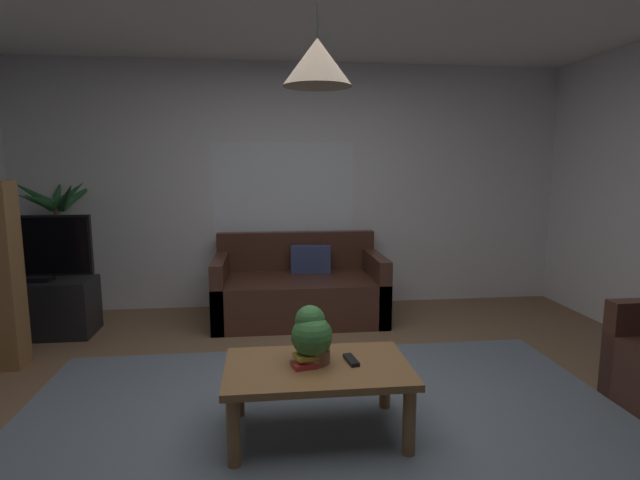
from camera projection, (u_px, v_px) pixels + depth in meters
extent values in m
cube|color=brown|center=(326.00, 425.00, 2.93)|extent=(5.75, 5.12, 0.02)
cube|color=slate|center=(330.00, 441.00, 2.73)|extent=(3.73, 2.82, 0.01)
cube|color=silver|center=(295.00, 187.00, 5.28)|extent=(5.87, 0.06, 2.56)
cube|color=white|center=(284.00, 193.00, 5.24)|extent=(1.49, 0.01, 1.06)
cube|color=#47281E|center=(299.00, 299.00, 4.87)|extent=(1.63, 0.90, 0.42)
cube|color=#47281E|center=(296.00, 251.00, 5.19)|extent=(1.63, 0.12, 0.40)
cube|color=#47281E|center=(221.00, 290.00, 4.77)|extent=(0.12, 0.90, 0.64)
cube|color=#47281E|center=(375.00, 286.00, 4.94)|extent=(0.12, 0.90, 0.64)
cube|color=navy|center=(311.00, 259.00, 5.04)|extent=(0.41, 0.17, 0.28)
cube|color=olive|center=(318.00, 368.00, 2.76)|extent=(1.03, 0.64, 0.04)
cylinder|color=olive|center=(233.00, 432.00, 2.48)|extent=(0.07, 0.07, 0.37)
cylinder|color=olive|center=(409.00, 421.00, 2.58)|extent=(0.07, 0.07, 0.37)
cylinder|color=olive|center=(238.00, 387.00, 2.99)|extent=(0.07, 0.07, 0.37)
cylinder|color=olive|center=(385.00, 379.00, 3.09)|extent=(0.07, 0.07, 0.37)
cube|color=#B22D2D|center=(304.00, 364.00, 2.73)|extent=(0.15, 0.14, 0.03)
cube|color=#99663F|center=(306.00, 359.00, 2.74)|extent=(0.17, 0.12, 0.02)
cube|color=gold|center=(306.00, 356.00, 2.73)|extent=(0.14, 0.14, 0.02)
cube|color=black|center=(351.00, 360.00, 2.79)|extent=(0.07, 0.17, 0.02)
cylinder|color=brown|center=(314.00, 355.00, 2.79)|extent=(0.18, 0.18, 0.08)
sphere|color=#3D7F3D|center=(312.00, 336.00, 2.75)|extent=(0.23, 0.23, 0.23)
sphere|color=#3D7F3D|center=(311.00, 331.00, 2.76)|extent=(0.16, 0.16, 0.16)
sphere|color=#3D7F3D|center=(310.00, 320.00, 2.76)|extent=(0.17, 0.17, 0.17)
cube|color=black|center=(41.00, 308.00, 4.40)|extent=(0.90, 0.44, 0.50)
cube|color=black|center=(35.00, 246.00, 4.30)|extent=(0.94, 0.05, 0.53)
cube|color=black|center=(33.00, 246.00, 4.27)|extent=(0.90, 0.00, 0.49)
cube|color=black|center=(38.00, 279.00, 4.34)|extent=(0.24, 0.16, 0.04)
cylinder|color=beige|center=(64.00, 303.00, 4.93)|extent=(0.32, 0.32, 0.30)
cylinder|color=brown|center=(60.00, 247.00, 4.84)|extent=(0.05, 0.05, 0.82)
cone|color=#235B2D|center=(70.00, 194.00, 4.76)|extent=(0.36, 0.14, 0.31)
cone|color=#235B2D|center=(81.00, 194.00, 4.96)|extent=(0.38, 0.47, 0.37)
cone|color=#235B2D|center=(58.00, 192.00, 4.91)|extent=(0.16, 0.36, 0.33)
cone|color=#235B2D|center=(33.00, 194.00, 4.80)|extent=(0.51, 0.25, 0.33)
cone|color=#235B2D|center=(36.00, 201.00, 4.67)|extent=(0.34, 0.31, 0.25)
cone|color=#235B2D|center=(38.00, 201.00, 4.58)|extent=(0.21, 0.43, 0.27)
cone|color=#235B2D|center=(67.00, 196.00, 4.62)|extent=(0.37, 0.45, 0.36)
cone|color=tan|center=(317.00, 62.00, 2.51)|extent=(0.36, 0.36, 0.24)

